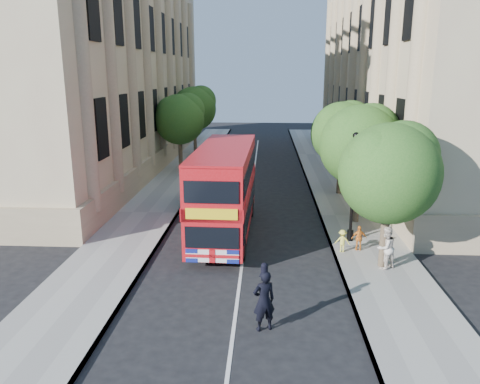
# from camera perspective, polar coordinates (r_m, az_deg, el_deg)

# --- Properties ---
(ground) EXTENTS (120.00, 120.00, 0.00)m
(ground) POSITION_cam_1_polar(r_m,az_deg,el_deg) (17.22, -0.31, -12.91)
(ground) COLOR black
(ground) RESTS_ON ground
(pavement_right) EXTENTS (3.50, 80.00, 0.12)m
(pavement_right) POSITION_cam_1_polar(r_m,az_deg,el_deg) (26.89, 13.38, -2.93)
(pavement_right) COLOR gray
(pavement_right) RESTS_ON ground
(pavement_left) EXTENTS (3.50, 80.00, 0.12)m
(pavement_left) POSITION_cam_1_polar(r_m,az_deg,el_deg) (27.29, -11.15, -2.55)
(pavement_left) COLOR gray
(pavement_left) RESTS_ON ground
(building_right) EXTENTS (12.00, 38.00, 18.00)m
(building_right) POSITION_cam_1_polar(r_m,az_deg,el_deg) (41.33, 22.12, 14.95)
(building_right) COLOR tan
(building_right) RESTS_ON ground
(building_left) EXTENTS (12.00, 38.00, 18.00)m
(building_left) POSITION_cam_1_polar(r_m,az_deg,el_deg) (41.95, -18.02, 15.27)
(building_left) COLOR tan
(building_left) RESTS_ON ground
(tree_right_near) EXTENTS (4.00, 4.00, 6.08)m
(tree_right_near) POSITION_cam_1_polar(r_m,az_deg,el_deg) (19.29, 17.87, 2.80)
(tree_right_near) COLOR #473828
(tree_right_near) RESTS_ON ground
(tree_right_mid) EXTENTS (4.20, 4.20, 6.37)m
(tree_right_mid) POSITION_cam_1_polar(r_m,az_deg,el_deg) (25.02, 14.54, 6.03)
(tree_right_mid) COLOR #473828
(tree_right_mid) RESTS_ON ground
(tree_right_far) EXTENTS (4.00, 4.00, 6.15)m
(tree_right_far) POSITION_cam_1_polar(r_m,az_deg,el_deg) (30.90, 12.41, 7.43)
(tree_right_far) COLOR #473828
(tree_right_far) RESTS_ON ground
(tree_left_far) EXTENTS (4.00, 4.00, 6.30)m
(tree_left_far) POSITION_cam_1_polar(r_m,az_deg,el_deg) (38.09, -7.34, 9.12)
(tree_left_far) COLOR #473828
(tree_left_far) RESTS_ON ground
(tree_left_back) EXTENTS (4.20, 4.20, 6.65)m
(tree_left_back) POSITION_cam_1_polar(r_m,az_deg,el_deg) (45.93, -5.53, 10.39)
(tree_left_back) COLOR #473828
(tree_left_back) RESTS_ON ground
(lamp_post) EXTENTS (0.32, 0.32, 5.16)m
(lamp_post) POSITION_cam_1_polar(r_m,az_deg,el_deg) (22.31, 13.58, 0.03)
(lamp_post) COLOR black
(lamp_post) RESTS_ON pavement_right
(double_decker_bus) EXTENTS (2.72, 9.43, 4.32)m
(double_decker_bus) POSITION_cam_1_polar(r_m,az_deg,el_deg) (22.86, -1.87, 0.47)
(double_decker_bus) COLOR #AF0C11
(double_decker_bus) RESTS_ON ground
(box_van) EXTENTS (2.07, 4.72, 2.66)m
(box_van) POSITION_cam_1_polar(r_m,az_deg,el_deg) (28.05, -4.29, 0.78)
(box_van) COLOR black
(box_van) RESTS_ON ground
(police_constable) EXTENTS (0.86, 0.72, 2.01)m
(police_constable) POSITION_cam_1_polar(r_m,az_deg,el_deg) (14.95, 2.94, -13.09)
(police_constable) COLOR black
(police_constable) RESTS_ON ground
(woman_pedestrian) EXTENTS (1.09, 1.03, 1.77)m
(woman_pedestrian) POSITION_cam_1_polar(r_m,az_deg,el_deg) (19.95, 17.34, -6.49)
(woman_pedestrian) COLOR beige
(woman_pedestrian) RESTS_ON pavement_right
(child_a) EXTENTS (0.67, 0.28, 1.14)m
(child_a) POSITION_cam_1_polar(r_m,az_deg,el_deg) (21.68, 14.32, -5.47)
(child_a) COLOR orange
(child_a) RESTS_ON pavement_right
(child_b) EXTENTS (0.69, 0.44, 1.02)m
(child_b) POSITION_cam_1_polar(r_m,az_deg,el_deg) (21.37, 12.38, -5.83)
(child_b) COLOR #E0DA4C
(child_b) RESTS_ON pavement_right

